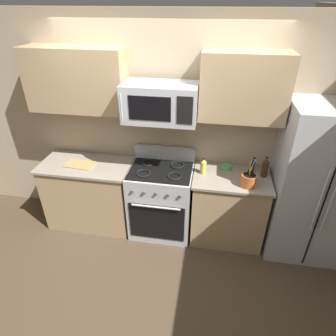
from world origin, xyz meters
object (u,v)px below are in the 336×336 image
microwave (160,103)px  bottle_soy (265,167)px  bottle_oil (203,166)px  bottle_vinegar (253,165)px  refrigerator (314,185)px  utensil_crock (249,180)px  cutting_board (80,164)px  range_oven (161,200)px  prep_bowl (227,167)px

microwave → bottle_soy: (1.19, 0.05, -0.71)m
bottle_soy → bottle_oil: bearing=-175.6°
bottle_soy → bottle_vinegar: bottle_soy is taller
refrigerator → utensil_crock: 0.74m
cutting_board → bottle_oil: size_ratio=1.73×
refrigerator → microwave: (-1.72, 0.04, 0.82)m
range_oven → bottle_oil: bottle_oil is taller
bottle_oil → prep_bowl: bottle_oil is taller
cutting_board → bottle_vinegar: 2.09m
range_oven → cutting_board: range_oven is taller
utensil_crock → refrigerator: bearing=10.5°
bottle_vinegar → cutting_board: bearing=-174.9°
refrigerator → utensil_crock: size_ratio=5.86×
range_oven → bottle_soy: size_ratio=4.34×
bottle_vinegar → bottle_oil: bearing=-167.6°
cutting_board → bottle_vinegar: bottle_vinegar is taller
microwave → bottle_oil: (0.50, 0.00, -0.73)m
bottle_vinegar → range_oven: bearing=-171.9°
refrigerator → cutting_board: bearing=-179.7°
prep_bowl → cutting_board: bearing=-173.0°
bottle_vinegar → bottle_soy: bearing=-31.4°
bottle_oil → bottle_vinegar: bearing=12.4°
microwave → cutting_board: bearing=-176.7°
utensil_crock → bottle_vinegar: (0.07, 0.30, 0.01)m
bottle_vinegar → bottle_oil: 0.59m
utensil_crock → bottle_oil: (-0.50, 0.18, 0.01)m
refrigerator → prep_bowl: size_ratio=14.29×
utensil_crock → bottle_vinegar: 0.31m
microwave → refrigerator: bearing=-1.4°
bottle_soy → bottle_oil: size_ratio=1.23×
microwave → cutting_board: 1.30m
cutting_board → prep_bowl: size_ratio=2.78×
range_oven → utensil_crock: utensil_crock is taller
bottle_oil → refrigerator: bearing=-2.0°
bottle_vinegar → bottle_oil: bottle_oil is taller
prep_bowl → utensil_crock: bearing=-56.3°
refrigerator → bottle_vinegar: bearing=165.4°
cutting_board → prep_bowl: (1.78, 0.22, 0.02)m
range_oven → cutting_board: (-1.01, -0.03, 0.44)m
range_oven → prep_bowl: size_ratio=8.57×
range_oven → microwave: microwave is taller
utensil_crock → bottle_soy: bearing=50.4°
refrigerator → bottle_oil: size_ratio=8.88×
range_oven → refrigerator: (1.72, -0.02, 0.44)m
bottle_oil → prep_bowl: (0.28, 0.16, -0.07)m
bottle_soy → bottle_oil: bottle_soy is taller
prep_bowl → range_oven: bearing=-166.6°
cutting_board → utensil_crock: bearing=-3.4°
utensil_crock → bottle_soy: size_ratio=1.24×
range_oven → cutting_board: size_ratio=3.08×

